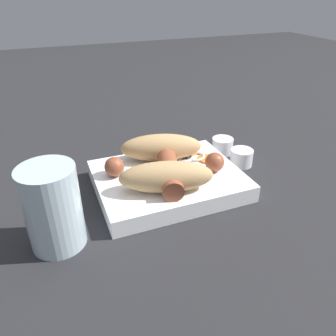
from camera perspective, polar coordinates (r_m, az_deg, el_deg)
name	(u,v)px	position (r m, az deg, el deg)	size (l,w,h in m)	color
ground_plane	(168,187)	(0.57, 0.00, -3.39)	(3.00, 3.00, 0.00)	#232326
food_tray	(168,180)	(0.56, 0.00, -2.16)	(0.24, 0.19, 0.03)	white
bread_roll	(164,161)	(0.54, -0.79, 1.25)	(0.18, 0.19, 0.05)	tan
sausage	(165,164)	(0.55, -0.50, 0.64)	(0.19, 0.17, 0.03)	brown
pickled_veggies	(194,157)	(0.60, 4.60, 2.00)	(0.07, 0.07, 0.01)	orange
condiment_cup_near	(241,158)	(0.65, 12.64, 1.68)	(0.04, 0.04, 0.03)	white
condiment_cup_far	(222,146)	(0.69, 9.43, 3.73)	(0.04, 0.04, 0.03)	white
drink_glass	(53,208)	(0.45, -19.41, -6.55)	(0.07, 0.07, 0.12)	silver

